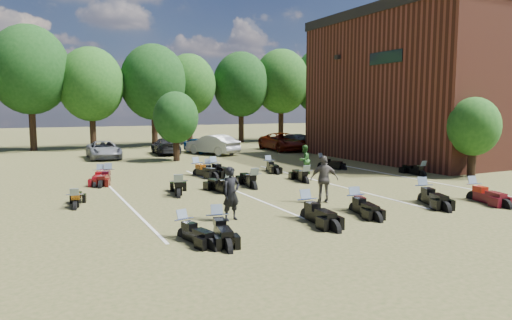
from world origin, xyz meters
TOP-DOWN VIEW (x-y plane):
  - ground at (0.00, 0.00)m, footprint 160.00×160.00m
  - car_2 at (-6.48, 19.21)m, footprint 2.24×4.75m
  - car_3 at (-1.45, 20.41)m, footprint 2.23×4.73m
  - car_4 at (1.45, 20.25)m, footprint 2.18×3.95m
  - car_5 at (1.94, 18.63)m, footprint 3.47×5.08m
  - car_6 at (8.69, 18.91)m, footprint 2.79×5.70m
  - car_7 at (10.05, 19.40)m, footprint 2.04×4.97m
  - person_black at (-5.32, -2.24)m, footprint 0.74×0.57m
  - person_green at (2.57, 5.67)m, footprint 0.99×0.89m
  - person_grey at (-0.84, -1.21)m, footprint 1.19×0.92m
  - motorcycle_0 at (-7.39, -3.55)m, footprint 1.09×2.13m
  - motorcycle_1 at (-6.40, -3.71)m, footprint 1.13×2.33m
  - motorcycle_2 at (-2.91, -3.17)m, footprint 0.96×2.51m
  - motorcycle_3 at (-0.73, -3.00)m, footprint 1.06×2.27m
  - motorcycle_4 at (2.85, -2.86)m, footprint 1.57×2.57m
  - motorcycle_5 at (-0.49, -2.81)m, footprint 1.21×2.20m
  - motorcycle_6 at (5.06, -3.46)m, footprint 1.23×2.49m
  - motorcycle_8 at (-9.91, 1.92)m, footprint 0.97×2.08m
  - motorcycle_9 at (-3.65, 2.06)m, footprint 1.03×2.42m
  - motorcycle_10 at (-5.75, 2.45)m, footprint 1.44×2.60m
  - motorcycle_11 at (-2.03, 2.79)m, footprint 1.12×2.58m
  - motorcycle_12 at (1.04, 3.10)m, footprint 1.15×2.39m
  - motorcycle_13 at (8.15, 2.28)m, footprint 0.84×2.20m
  - motorcycle_14 at (-7.84, 7.94)m, footprint 1.50×2.47m
  - motorcycle_15 at (-8.19, 8.14)m, footprint 1.29×2.35m
  - motorcycle_16 at (-2.28, 8.30)m, footprint 1.24×2.26m
  - motorcycle_17 at (-2.98, 8.15)m, footprint 1.32×2.62m
  - motorcycle_18 at (-1.99, 8.06)m, footprint 0.90×2.53m
  - motorcycle_19 at (1.54, 8.06)m, footprint 1.14×2.36m
  - motorcycle_20 at (5.29, 7.90)m, footprint 1.35×2.34m
  - brick_building at (22.00, 9.00)m, footprint 25.40×15.20m
  - tree_line at (-1.00, 29.00)m, footprint 56.00×6.00m
  - young_tree_near_building at (10.50, 1.00)m, footprint 2.80×2.80m
  - young_tree_midfield at (-2.00, 15.50)m, footprint 3.20×3.20m
  - parking_lines at (-3.00, 3.00)m, footprint 20.10×14.00m

SIDE VIEW (x-z plane):
  - ground at x=0.00m, z-range 0.00..0.00m
  - motorcycle_0 at x=-7.39m, z-range -0.57..0.57m
  - motorcycle_1 at x=-6.40m, z-range -0.62..0.62m
  - motorcycle_2 at x=-2.91m, z-range -0.69..0.69m
  - motorcycle_3 at x=-0.73m, z-range -0.61..0.61m
  - motorcycle_4 at x=2.85m, z-range -0.68..0.68m
  - motorcycle_5 at x=-0.49m, z-range -0.58..0.58m
  - motorcycle_6 at x=5.06m, z-range -0.67..0.67m
  - motorcycle_8 at x=-9.91m, z-range -0.56..0.56m
  - motorcycle_9 at x=-3.65m, z-range -0.65..0.65m
  - motorcycle_10 at x=-5.75m, z-range -0.69..0.69m
  - motorcycle_11 at x=-2.03m, z-range -0.70..0.70m
  - motorcycle_12 at x=1.04m, z-range -0.64..0.64m
  - motorcycle_13 at x=8.15m, z-range -0.60..0.60m
  - motorcycle_14 at x=-7.84m, z-range -0.66..0.66m
  - motorcycle_15 at x=-8.19m, z-range -0.62..0.62m
  - motorcycle_16 at x=-2.28m, z-range -0.60..0.60m
  - motorcycle_17 at x=-2.98m, z-range -0.70..0.70m
  - motorcycle_18 at x=-1.99m, z-range -0.70..0.70m
  - motorcycle_19 at x=1.54m, z-range -0.63..0.63m
  - motorcycle_20 at x=5.29m, z-range -0.62..0.62m
  - parking_lines at x=-3.00m, z-range 0.00..0.01m
  - car_4 at x=1.45m, z-range 0.00..1.27m
  - car_2 at x=-6.48m, z-range 0.00..1.31m
  - car_3 at x=-1.45m, z-range 0.00..1.33m
  - car_7 at x=10.05m, z-range 0.00..1.44m
  - car_6 at x=8.69m, z-range 0.00..1.56m
  - car_5 at x=1.94m, z-range 0.00..1.58m
  - person_green at x=2.57m, z-range 0.00..1.68m
  - person_black at x=-5.32m, z-range 0.00..1.82m
  - person_grey at x=-0.84m, z-range 0.00..1.88m
  - young_tree_near_building at x=10.50m, z-range 0.67..4.83m
  - young_tree_midfield at x=-2.00m, z-range 0.74..5.44m
  - brick_building at x=22.00m, z-range 0.01..10.71m
  - tree_line at x=-1.00m, z-range 1.42..11.20m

